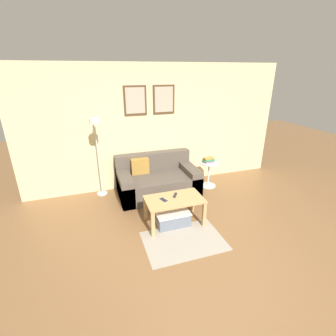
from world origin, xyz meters
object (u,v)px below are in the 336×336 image
object	(u,v)px
couch	(157,181)
remote_control	(175,195)
side_table	(209,172)
book_stack	(209,160)
floor_lamp	(97,143)
cell_phone	(163,200)
coffee_table	(174,204)
storage_bin	(172,218)

from	to	relation	value
couch	remote_control	world-z (taller)	couch
side_table	remote_control	xyz separation A→B (m)	(-1.14, -0.99, 0.13)
book_stack	remote_control	bearing A→B (deg)	-138.43
floor_lamp	book_stack	bearing A→B (deg)	-3.66
couch	side_table	size ratio (longest dim) A/B	2.87
book_stack	cell_phone	world-z (taller)	book_stack
coffee_table	cell_phone	bearing A→B (deg)	173.88
storage_bin	book_stack	distance (m)	1.73
side_table	remote_control	distance (m)	1.51
couch	floor_lamp	xyz separation A→B (m)	(-1.11, 0.11, 0.88)
couch	side_table	bearing A→B (deg)	-2.36
side_table	book_stack	size ratio (longest dim) A/B	2.18
floor_lamp	book_stack	world-z (taller)	floor_lamp
coffee_table	floor_lamp	size ratio (longest dim) A/B	0.58
book_stack	couch	bearing A→B (deg)	178.30
coffee_table	floor_lamp	xyz separation A→B (m)	(-1.08, 1.24, 0.79)
remote_control	cell_phone	size ratio (longest dim) A/B	1.07
couch	coffee_table	size ratio (longest dim) A/B	1.70
coffee_table	floor_lamp	bearing A→B (deg)	131.01
coffee_table	remote_control	xyz separation A→B (m)	(0.05, 0.10, 0.10)
couch	cell_phone	distance (m)	1.14
couch	side_table	distance (m)	1.16
coffee_table	remote_control	size ratio (longest dim) A/B	6.30
couch	book_stack	world-z (taller)	couch
storage_bin	floor_lamp	bearing A→B (deg)	129.03
couch	book_stack	distance (m)	1.19
coffee_table	side_table	xyz separation A→B (m)	(1.19, 1.08, -0.03)
storage_bin	coffee_table	bearing A→B (deg)	38.69
storage_bin	floor_lamp	size ratio (longest dim) A/B	0.34
cell_phone	coffee_table	bearing A→B (deg)	-27.38
couch	coffee_table	bearing A→B (deg)	-91.50
book_stack	coffee_table	bearing A→B (deg)	-137.04
couch	coffee_table	xyz separation A→B (m)	(-0.03, -1.13, 0.09)
book_stack	remote_control	world-z (taller)	book_stack
couch	storage_bin	bearing A→B (deg)	-93.63
floor_lamp	cell_phone	distance (m)	1.66
couch	side_table	xyz separation A→B (m)	(1.16, -0.05, 0.06)
floor_lamp	remote_control	bearing A→B (deg)	-45.46
remote_control	book_stack	bearing A→B (deg)	73.17
floor_lamp	book_stack	distance (m)	2.32
side_table	couch	bearing A→B (deg)	177.64
coffee_table	cell_phone	size ratio (longest dim) A/B	6.75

